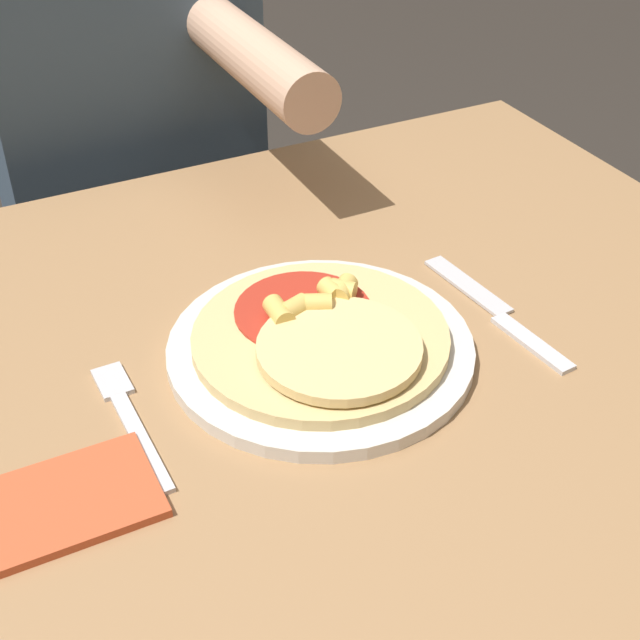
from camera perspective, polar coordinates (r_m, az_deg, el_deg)
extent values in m
cube|color=#9E754C|center=(0.84, -2.61, -3.83)|extent=(1.13, 0.86, 0.03)
cylinder|color=#9E754C|center=(1.52, 9.32, -0.71)|extent=(0.06, 0.06, 0.69)
cylinder|color=silver|center=(0.85, 0.00, -1.80)|extent=(0.29, 0.29, 0.01)
cylinder|color=#DBBC7A|center=(0.84, 0.00, -1.10)|extent=(0.24, 0.24, 0.01)
cylinder|color=#B22D1E|center=(0.86, -1.09, 0.62)|extent=(0.13, 0.13, 0.00)
cylinder|color=#E8C881|center=(0.80, 1.24, -1.82)|extent=(0.15, 0.15, 0.01)
cylinder|color=#E5BC5B|center=(0.84, -2.66, 0.50)|extent=(0.02, 0.03, 0.02)
cylinder|color=#E5BC5B|center=(0.84, -1.65, 0.76)|extent=(0.03, 0.03, 0.02)
cylinder|color=#E5BC5B|center=(0.87, 0.74, 1.88)|extent=(0.02, 0.02, 0.02)
cylinder|color=#E5BC5B|center=(0.85, -0.10, 1.06)|extent=(0.03, 0.03, 0.02)
cylinder|color=#E5BC5B|center=(0.87, 1.48, 1.94)|extent=(0.03, 0.03, 0.02)
cylinder|color=#E5BC5B|center=(0.87, 1.52, 1.95)|extent=(0.04, 0.04, 0.02)
cube|color=silver|center=(0.77, -11.36, -7.65)|extent=(0.02, 0.13, 0.00)
cube|color=silver|center=(0.84, -13.15, -3.85)|extent=(0.03, 0.05, 0.00)
cube|color=silver|center=(0.88, 13.42, -1.43)|extent=(0.03, 0.10, 0.00)
cube|color=silver|center=(0.95, 9.42, 2.19)|extent=(0.03, 0.12, 0.00)
cube|color=#C6512D|center=(0.73, -15.82, -11.10)|extent=(0.14, 0.10, 0.01)
cylinder|color=#2D2D38|center=(1.60, -13.15, -4.00)|extent=(0.11, 0.11, 0.49)
cylinder|color=#2D2D38|center=(1.63, -7.61, -2.38)|extent=(0.11, 0.11, 0.49)
cube|color=#3D5166|center=(1.35, -12.72, 13.66)|extent=(0.37, 0.22, 0.53)
cylinder|color=tan|center=(1.10, -4.02, 16.32)|extent=(0.07, 0.30, 0.07)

